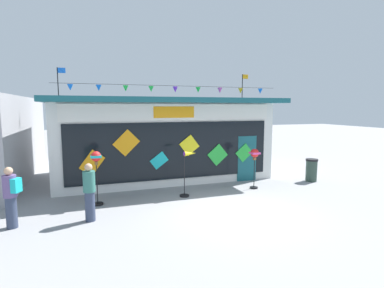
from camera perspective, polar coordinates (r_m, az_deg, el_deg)
The scene contains 8 objects.
ground_plane at distance 9.80m, azimuth 7.97°, elevation -12.50°, with size 80.00×80.00×0.00m, color gray.
kite_shop_building at distance 14.49m, azimuth -6.00°, elevation 1.33°, with size 9.67×5.83×4.95m.
wind_spinner_far_left at distance 10.46m, azimuth -17.65°, elevation -3.56°, with size 0.36×0.36×1.82m.
wind_spinner_left at distance 11.02m, azimuth -0.77°, elevation -4.57°, with size 0.65×0.35×1.67m.
wind_spinner_center_left at distance 12.29m, azimuth 11.75°, elevation -2.45°, with size 0.35×0.35×1.61m.
person_near_camera at distance 9.17m, azimuth -18.82°, elevation -8.57°, with size 0.34×0.34×1.68m.
person_mid_plaza at distance 9.52m, azimuth -31.04°, elevation -8.43°, with size 0.48×0.41×1.68m.
trash_bin at distance 14.35m, azimuth 21.65°, elevation -4.59°, with size 0.52×0.52×1.00m.
Camera 1 is at (-4.26, -8.20, 3.25)m, focal length 28.20 mm.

